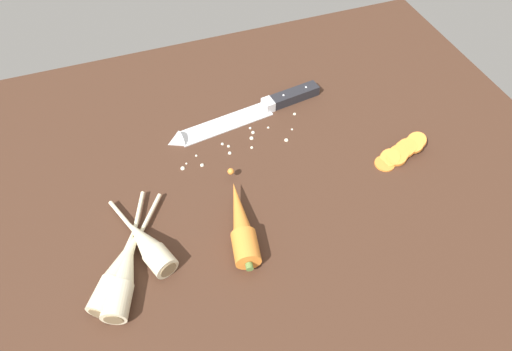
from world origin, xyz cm
name	(u,v)px	position (x,y,z in cm)	size (l,w,h in cm)	color
ground_plane	(252,179)	(0.00, 0.00, -2.00)	(120.00, 90.00, 4.00)	#42281C
chefs_knife	(244,115)	(3.31, 14.83, 0.65)	(34.83, 8.30, 4.18)	silver
whole_carrot	(241,224)	(-6.00, -11.49, 2.10)	(6.67, 20.18, 4.20)	orange
parsnip_front	(124,271)	(-25.85, -13.57, 1.98)	(10.45, 22.98, 4.00)	beige
parsnip_mid_left	(120,269)	(-26.32, -12.94, 1.98)	(14.94, 20.35, 4.00)	beige
parsnip_mid_right	(148,245)	(-21.51, -10.17, 1.98)	(8.88, 17.67, 4.00)	beige
carrot_slice_stack	(401,152)	(28.37, -5.62, 1.18)	(11.42, 5.54, 3.89)	orange
mince_crumbs	(233,143)	(-1.22, 8.28, 0.36)	(26.57, 9.54, 0.86)	silver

